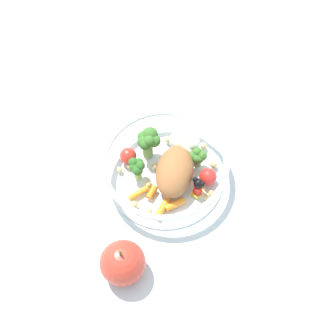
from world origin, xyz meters
name	(u,v)px	position (x,y,z in m)	size (l,w,h in m)	color
ground_plane	(165,181)	(0.00, 0.00, 0.00)	(2.40, 2.40, 0.00)	silver
food_container	(171,164)	(0.01, 0.02, 0.03)	(0.20, 0.20, 0.07)	white
loose_apple	(123,263)	(-0.05, -0.16, 0.03)	(0.07, 0.07, 0.08)	#BC3828
folded_napkin	(219,87)	(0.09, 0.20, 0.00)	(0.10, 0.12, 0.01)	white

